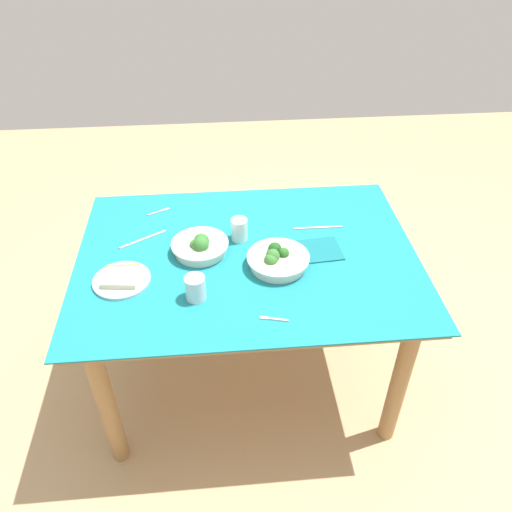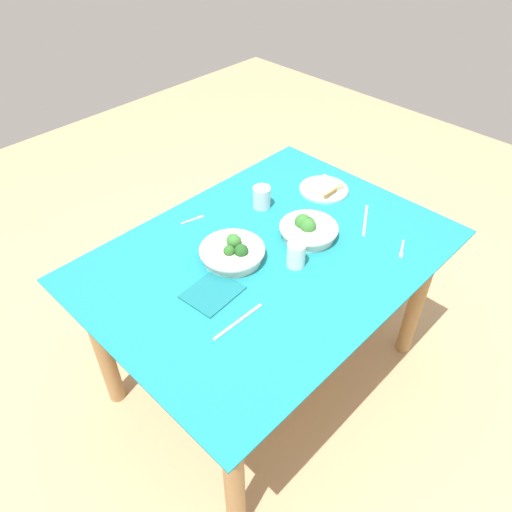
% 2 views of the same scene
% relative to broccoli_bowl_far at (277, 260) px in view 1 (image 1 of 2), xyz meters
% --- Properties ---
extents(ground_plane, '(6.00, 6.00, 0.00)m').
position_rel_broccoli_bowl_far_xyz_m(ground_plane, '(0.11, -0.08, -0.77)').
color(ground_plane, tan).
extents(dining_table, '(1.36, 1.00, 0.73)m').
position_rel_broccoli_bowl_far_xyz_m(dining_table, '(0.11, -0.08, -0.14)').
color(dining_table, '#197A84').
rests_on(dining_table, ground_plane).
extents(broccoli_bowl_far, '(0.24, 0.24, 0.09)m').
position_rel_broccoli_bowl_far_xyz_m(broccoli_bowl_far, '(0.00, 0.00, 0.00)').
color(broccoli_bowl_far, silver).
rests_on(broccoli_bowl_far, dining_table).
extents(broccoli_bowl_near, '(0.23, 0.23, 0.09)m').
position_rel_broccoli_bowl_far_xyz_m(broccoli_bowl_near, '(0.30, -0.11, 0.00)').
color(broccoli_bowl_near, silver).
rests_on(broccoli_bowl_near, dining_table).
extents(bread_side_plate, '(0.22, 0.22, 0.03)m').
position_rel_broccoli_bowl_far_xyz_m(bread_side_plate, '(0.59, 0.04, -0.02)').
color(bread_side_plate, '#99C6D1').
rests_on(bread_side_plate, dining_table).
extents(water_glass_center, '(0.08, 0.08, 0.09)m').
position_rel_broccoli_bowl_far_xyz_m(water_glass_center, '(0.31, 0.15, 0.02)').
color(water_glass_center, silver).
rests_on(water_glass_center, dining_table).
extents(water_glass_side, '(0.07, 0.07, 0.10)m').
position_rel_broccoli_bowl_far_xyz_m(water_glass_side, '(0.14, -0.19, 0.02)').
color(water_glass_side, silver).
rests_on(water_glass_side, dining_table).
extents(fork_by_far_bowl, '(0.10, 0.06, 0.00)m').
position_rel_broccoli_bowl_far_xyz_m(fork_by_far_bowl, '(0.48, -0.43, -0.03)').
color(fork_by_far_bowl, '#B7B7BC').
rests_on(fork_by_far_bowl, dining_table).
extents(fork_by_near_bowl, '(0.10, 0.04, 0.00)m').
position_rel_broccoli_bowl_far_xyz_m(fork_by_near_bowl, '(0.05, 0.29, -0.03)').
color(fork_by_near_bowl, '#B7B7BC').
rests_on(fork_by_near_bowl, dining_table).
extents(table_knife_left, '(0.19, 0.12, 0.00)m').
position_rel_broccoli_bowl_far_xyz_m(table_knife_left, '(0.54, -0.22, -0.03)').
color(table_knife_left, '#B7B7BC').
rests_on(table_knife_left, dining_table).
extents(table_knife_right, '(0.21, 0.01, 0.00)m').
position_rel_broccoli_bowl_far_xyz_m(table_knife_right, '(-0.21, -0.24, -0.03)').
color(table_knife_right, '#B7B7BC').
rests_on(table_knife_right, dining_table).
extents(napkin_folded_upper, '(0.20, 0.17, 0.01)m').
position_rel_broccoli_bowl_far_xyz_m(napkin_folded_upper, '(-0.17, -0.08, -0.03)').
color(napkin_folded_upper, '#156870').
rests_on(napkin_folded_upper, dining_table).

